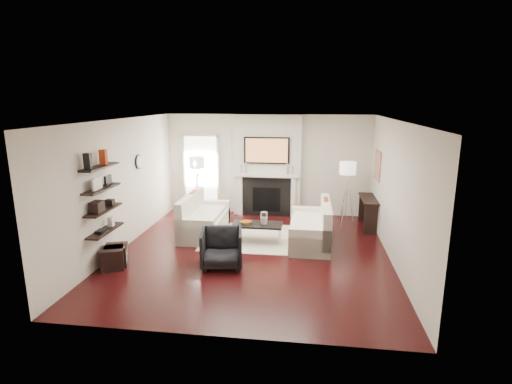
# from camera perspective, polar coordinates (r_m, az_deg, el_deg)

# --- Properties ---
(room_envelope) EXTENTS (6.00, 6.00, 6.00)m
(room_envelope) POSITION_cam_1_polar(r_m,az_deg,el_deg) (7.91, -0.58, 0.43)
(room_envelope) COLOR black
(room_envelope) RESTS_ON ground
(chimney_breast) EXTENTS (1.80, 0.25, 2.70)m
(chimney_breast) POSITION_cam_1_polar(r_m,az_deg,el_deg) (10.71, 1.62, 3.78)
(chimney_breast) COLOR silver
(chimney_breast) RESTS_ON floor
(fireplace_surround) EXTENTS (1.30, 0.02, 1.04)m
(fireplace_surround) POSITION_cam_1_polar(r_m,az_deg,el_deg) (10.74, 1.52, -0.71)
(fireplace_surround) COLOR black
(fireplace_surround) RESTS_ON floor
(firebox) EXTENTS (0.75, 0.02, 0.65)m
(firebox) POSITION_cam_1_polar(r_m,az_deg,el_deg) (10.76, 1.51, -1.07)
(firebox) COLOR black
(firebox) RESTS_ON floor
(mantel_pilaster_l) EXTENTS (0.12, 0.08, 1.10)m
(mantel_pilaster_l) POSITION_cam_1_polar(r_m,az_deg,el_deg) (10.81, -2.30, -0.47)
(mantel_pilaster_l) COLOR white
(mantel_pilaster_l) RESTS_ON floor
(mantel_pilaster_r) EXTENTS (0.12, 0.08, 1.10)m
(mantel_pilaster_r) POSITION_cam_1_polar(r_m,az_deg,el_deg) (10.66, 5.35, -0.71)
(mantel_pilaster_r) COLOR white
(mantel_pilaster_r) RESTS_ON floor
(mantel_shelf) EXTENTS (1.70, 0.18, 0.07)m
(mantel_shelf) POSITION_cam_1_polar(r_m,az_deg,el_deg) (10.57, 1.51, 2.39)
(mantel_shelf) COLOR white
(mantel_shelf) RESTS_ON chimney_breast
(tv_body) EXTENTS (1.20, 0.06, 0.70)m
(tv_body) POSITION_cam_1_polar(r_m,az_deg,el_deg) (10.49, 1.54, 5.96)
(tv_body) COLOR black
(tv_body) RESTS_ON chimney_breast
(tv_screen) EXTENTS (1.10, 0.00, 0.62)m
(tv_screen) POSITION_cam_1_polar(r_m,az_deg,el_deg) (10.46, 1.52, 5.94)
(tv_screen) COLOR #BF723F
(tv_screen) RESTS_ON tv_body
(candlestick_l_tall) EXTENTS (0.04, 0.04, 0.30)m
(candlestick_l_tall) POSITION_cam_1_polar(r_m,az_deg,el_deg) (10.62, -1.44, 3.46)
(candlestick_l_tall) COLOR silver
(candlestick_l_tall) RESTS_ON mantel_shelf
(candlestick_l_short) EXTENTS (0.04, 0.04, 0.24)m
(candlestick_l_short) POSITION_cam_1_polar(r_m,az_deg,el_deg) (10.64, -2.13, 3.31)
(candlestick_l_short) COLOR silver
(candlestick_l_short) RESTS_ON mantel_shelf
(candlestick_r_tall) EXTENTS (0.04, 0.04, 0.30)m
(candlestick_r_tall) POSITION_cam_1_polar(r_m,az_deg,el_deg) (10.50, 4.51, 3.31)
(candlestick_r_tall) COLOR silver
(candlestick_r_tall) RESTS_ON mantel_shelf
(candlestick_r_short) EXTENTS (0.04, 0.04, 0.24)m
(candlestick_r_short) POSITION_cam_1_polar(r_m,az_deg,el_deg) (10.50, 5.21, 3.13)
(candlestick_r_short) COLOR silver
(candlestick_r_short) RESTS_ON mantel_shelf
(hallway_panel) EXTENTS (0.90, 0.02, 2.10)m
(hallway_panel) POSITION_cam_1_polar(r_m,az_deg,el_deg) (11.20, -7.79, 2.53)
(hallway_panel) COLOR white
(hallway_panel) RESTS_ON floor
(door_trim_l) EXTENTS (0.06, 0.06, 2.16)m
(door_trim_l) POSITION_cam_1_polar(r_m,az_deg,el_deg) (11.32, -10.16, 2.55)
(door_trim_l) COLOR white
(door_trim_l) RESTS_ON floor
(door_trim_r) EXTENTS (0.06, 0.06, 2.16)m
(door_trim_r) POSITION_cam_1_polar(r_m,az_deg,el_deg) (11.07, -5.42, 2.46)
(door_trim_r) COLOR white
(door_trim_r) RESTS_ON floor
(door_trim_top) EXTENTS (1.02, 0.06, 0.06)m
(door_trim_top) POSITION_cam_1_polar(r_m,az_deg,el_deg) (11.04, -7.99, 8.02)
(door_trim_top) COLOR white
(door_trim_top) RESTS_ON wall_back
(rug) EXTENTS (2.60, 2.00, 0.01)m
(rug) POSITION_cam_1_polar(r_m,az_deg,el_deg) (9.15, 0.96, -6.56)
(rug) COLOR beige
(rug) RESTS_ON floor
(loveseat_left_base) EXTENTS (0.85, 1.80, 0.42)m
(loveseat_left_base) POSITION_cam_1_polar(r_m,az_deg,el_deg) (9.46, -7.34, -4.70)
(loveseat_left_base) COLOR white
(loveseat_left_base) RESTS_ON floor
(loveseat_left_back) EXTENTS (0.18, 1.80, 0.80)m
(loveseat_left_back) POSITION_cam_1_polar(r_m,az_deg,el_deg) (9.46, -9.36, -2.77)
(loveseat_left_back) COLOR white
(loveseat_left_back) RESTS_ON floor
(loveseat_left_arm_n) EXTENTS (0.85, 0.18, 0.60)m
(loveseat_left_arm_n) POSITION_cam_1_polar(r_m,az_deg,el_deg) (8.69, -8.72, -5.74)
(loveseat_left_arm_n) COLOR white
(loveseat_left_arm_n) RESTS_ON floor
(loveseat_left_arm_s) EXTENTS (0.85, 0.18, 0.60)m
(loveseat_left_arm_s) POSITION_cam_1_polar(r_m,az_deg,el_deg) (10.18, -6.19, -2.84)
(loveseat_left_arm_s) COLOR white
(loveseat_left_arm_s) RESTS_ON floor
(loveseat_left_cushion) EXTENTS (0.63, 1.44, 0.10)m
(loveseat_left_cushion) POSITION_cam_1_polar(r_m,az_deg,el_deg) (9.37, -7.09, -3.20)
(loveseat_left_cushion) COLOR white
(loveseat_left_cushion) RESTS_ON loveseat_left_base
(pillow_left_orange) EXTENTS (0.10, 0.42, 0.42)m
(pillow_left_orange) POSITION_cam_1_polar(r_m,az_deg,el_deg) (9.68, -8.89, -1.13)
(pillow_left_orange) COLOR #A23513
(pillow_left_orange) RESTS_ON loveseat_left_cushion
(pillow_left_charcoal) EXTENTS (0.10, 0.40, 0.40)m
(pillow_left_charcoal) POSITION_cam_1_polar(r_m,az_deg,el_deg) (9.13, -9.95, -2.10)
(pillow_left_charcoal) COLOR black
(pillow_left_charcoal) RESTS_ON loveseat_left_cushion
(loveseat_right_base) EXTENTS (0.85, 1.80, 0.42)m
(loveseat_right_base) POSITION_cam_1_polar(r_m,az_deg,el_deg) (8.85, 7.67, -5.98)
(loveseat_right_base) COLOR white
(loveseat_right_base) RESTS_ON floor
(loveseat_right_back) EXTENTS (0.18, 1.80, 0.80)m
(loveseat_right_back) POSITION_cam_1_polar(r_m,az_deg,el_deg) (8.76, 9.93, -4.08)
(loveseat_right_back) COLOR white
(loveseat_right_back) RESTS_ON floor
(loveseat_right_arm_n) EXTENTS (0.85, 0.18, 0.60)m
(loveseat_right_arm_n) POSITION_cam_1_polar(r_m,az_deg,el_deg) (8.05, 7.68, -7.25)
(loveseat_right_arm_n) COLOR white
(loveseat_right_arm_n) RESTS_ON floor
(loveseat_right_arm_s) EXTENTS (0.85, 0.18, 0.60)m
(loveseat_right_arm_s) POSITION_cam_1_polar(r_m,az_deg,el_deg) (9.59, 7.70, -3.90)
(loveseat_right_arm_s) COLOR white
(loveseat_right_arm_s) RESTS_ON floor
(loveseat_right_cushion) EXTENTS (0.63, 1.44, 0.10)m
(loveseat_right_cushion) POSITION_cam_1_polar(r_m,az_deg,el_deg) (8.76, 7.40, -4.36)
(loveseat_right_cushion) COLOR white
(loveseat_right_cushion) RESTS_ON loveseat_right_base
(pillow_right_orange) EXTENTS (0.10, 0.42, 0.42)m
(pillow_right_orange) POSITION_cam_1_polar(r_m,az_deg,el_deg) (8.99, 9.92, -2.28)
(pillow_right_orange) COLOR #A23513
(pillow_right_orange) RESTS_ON loveseat_right_cushion
(pillow_right_charcoal) EXTENTS (0.10, 0.40, 0.40)m
(pillow_right_charcoal) POSITION_cam_1_polar(r_m,az_deg,el_deg) (8.41, 10.06, -3.42)
(pillow_right_charcoal) COLOR black
(pillow_right_charcoal) RESTS_ON loveseat_right_cushion
(coffee_table) EXTENTS (1.10, 0.55, 0.04)m
(coffee_table) POSITION_cam_1_polar(r_m,az_deg,el_deg) (8.79, 0.18, -4.68)
(coffee_table) COLOR black
(coffee_table) RESTS_ON floor
(coffee_leg_nw) EXTENTS (0.02, 0.02, 0.38)m
(coffee_leg_nw) POSITION_cam_1_polar(r_m,az_deg,el_deg) (8.73, -3.29, -6.29)
(coffee_leg_nw) COLOR silver
(coffee_leg_nw) RESTS_ON floor
(coffee_leg_ne) EXTENTS (0.02, 0.02, 0.38)m
(coffee_leg_ne) POSITION_cam_1_polar(r_m,az_deg,el_deg) (8.60, 3.31, -6.58)
(coffee_leg_ne) COLOR silver
(coffee_leg_ne) RESTS_ON floor
(coffee_leg_sw) EXTENTS (0.02, 0.02, 0.38)m
(coffee_leg_sw) POSITION_cam_1_polar(r_m,az_deg,el_deg) (9.14, -2.77, -5.38)
(coffee_leg_sw) COLOR silver
(coffee_leg_sw) RESTS_ON floor
(coffee_leg_se) EXTENTS (0.02, 0.02, 0.38)m
(coffee_leg_se) POSITION_cam_1_polar(r_m,az_deg,el_deg) (9.02, 3.52, -5.64)
(coffee_leg_se) COLOR silver
(coffee_leg_se) RESTS_ON floor
(hurricane_glass) EXTENTS (0.15, 0.15, 0.27)m
(hurricane_glass) POSITION_cam_1_polar(r_m,az_deg,el_deg) (8.72, 1.15, -3.71)
(hurricane_glass) COLOR white
(hurricane_glass) RESTS_ON coffee_table
(hurricane_candle) EXTENTS (0.11, 0.11, 0.17)m
(hurricane_candle) POSITION_cam_1_polar(r_m,az_deg,el_deg) (8.74, 1.15, -4.12)
(hurricane_candle) COLOR white
(hurricane_candle) RESTS_ON coffee_table
(copper_bowl) EXTENTS (0.26, 0.26, 0.04)m
(copper_bowl) POSITION_cam_1_polar(r_m,az_deg,el_deg) (8.81, -1.44, -4.33)
(copper_bowl) COLOR #9D5E1A
(copper_bowl) RESTS_ON coffee_table
(armchair) EXTENTS (0.87, 0.83, 0.78)m
(armchair) POSITION_cam_1_polar(r_m,az_deg,el_deg) (7.59, -4.93, -7.72)
(armchair) COLOR black
(armchair) RESTS_ON floor
(lamp_left_post) EXTENTS (0.02, 0.02, 1.20)m
(lamp_left_post) POSITION_cam_1_polar(r_m,az_deg,el_deg) (10.89, -8.31, -0.21)
(lamp_left_post) COLOR silver
(lamp_left_post) RESTS_ON floor
(lamp_left_shade) EXTENTS (0.40, 0.40, 0.30)m
(lamp_left_shade) POSITION_cam_1_polar(r_m,az_deg,el_deg) (10.73, -8.46, 4.21)
(lamp_left_shade) COLOR white
(lamp_left_shade) RESTS_ON lamp_left_post
(lamp_left_leg_a) EXTENTS (0.25, 0.02, 1.23)m
(lamp_left_leg_a) POSITION_cam_1_polar(r_m,az_deg,el_deg) (10.86, -7.75, -0.23)
(lamp_left_leg_a) COLOR silver
(lamp_left_leg_a) RESTS_ON floor
(lamp_left_leg_b) EXTENTS (0.14, 0.22, 1.23)m
(lamp_left_leg_b) POSITION_cam_1_polar(r_m,az_deg,el_deg) (11.00, -8.45, -0.09)
(lamp_left_leg_b) COLOR silver
(lamp_left_leg_b) RESTS_ON floor
(lamp_left_leg_c) EXTENTS (0.14, 0.22, 1.23)m
(lamp_left_leg_c) POSITION_cam_1_polar(r_m,az_deg,el_deg) (10.82, -8.73, -0.32)
(lamp_left_leg_c) COLOR silver
(lamp_left_leg_c) RESTS_ON floor
(lamp_right_post) EXTENTS (0.02, 0.02, 1.20)m
(lamp_right_post) POSITION_cam_1_polar(r_m,az_deg,el_deg) (10.17, 12.74, -1.37)
(lamp_right_post) COLOR silver
(lamp_right_post) RESTS_ON floor
(lamp_right_shade) EXTENTS (0.40, 0.40, 0.30)m
(lamp_right_shade) POSITION_cam_1_polar(r_m,az_deg,el_deg) (9.99, 12.98, 3.36)
(lamp_right_shade) COLOR white
(lamp_right_shade) RESTS_ON lamp_right_post
(lamp_right_leg_a) EXTENTS (0.25, 0.02, 1.23)m
(lamp_right_leg_a) POSITION_cam_1_polar(r_m,az_deg,el_deg) (10.18, 13.36, -1.38)
(lamp_right_leg_a) COLOR silver
(lamp_right_leg_a) RESTS_ON floor
(lamp_right_leg_b) EXTENTS (0.14, 0.22, 1.23)m
(lamp_right_leg_b) POSITION_cam_1_polar(r_m,az_deg,el_deg) (10.25, 12.39, -1.23)
(lamp_right_leg_b) COLOR silver
(lamp_right_leg_b) RESTS_ON floor
(lamp_right_leg_c) EXTENTS (0.14, 0.22, 1.23)m
(lamp_right_leg_c) POSITION_cam_1_polar(r_m,az_deg,el_deg) (10.07, 12.47, -1.49)
(lamp_right_leg_c) COLOR silver
(lamp_right_leg_c) RESTS_ON floor
(console_top) EXTENTS (0.35, 1.20, 0.04)m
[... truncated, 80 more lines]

